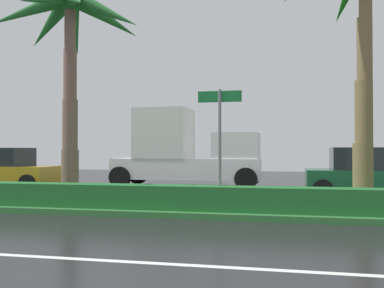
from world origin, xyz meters
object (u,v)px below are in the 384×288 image
at_px(car_in_traffic_leading, 3,169).
at_px(palm_tree_mid_left, 70,27).
at_px(car_in_traffic_second, 370,174).
at_px(street_name_sign, 220,132).
at_px(box_truck_lead, 185,152).

bearing_deg(car_in_traffic_leading, palm_tree_mid_left, -39.60).
bearing_deg(car_in_traffic_second, street_name_sign, -130.96).
relative_size(street_name_sign, car_in_traffic_second, 0.70).
height_order(street_name_sign, box_truck_lead, box_truck_lead).
distance_m(car_in_traffic_leading, car_in_traffic_second, 14.37).
relative_size(palm_tree_mid_left, box_truck_lead, 1.02).
bearing_deg(palm_tree_mid_left, street_name_sign, -13.38).
distance_m(palm_tree_mid_left, box_truck_lead, 8.23).
height_order(palm_tree_mid_left, car_in_traffic_second, palm_tree_mid_left).
relative_size(street_name_sign, box_truck_lead, 0.47).
xyz_separation_m(palm_tree_mid_left, car_in_traffic_second, (9.03, 3.92, -4.46)).
xyz_separation_m(street_name_sign, car_in_traffic_leading, (-9.99, 5.52, -1.25)).
xyz_separation_m(car_in_traffic_leading, box_truck_lead, (7.21, 2.68, 0.72)).
bearing_deg(street_name_sign, box_truck_lead, 108.77).
bearing_deg(car_in_traffic_second, car_in_traffic_leading, 178.06).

